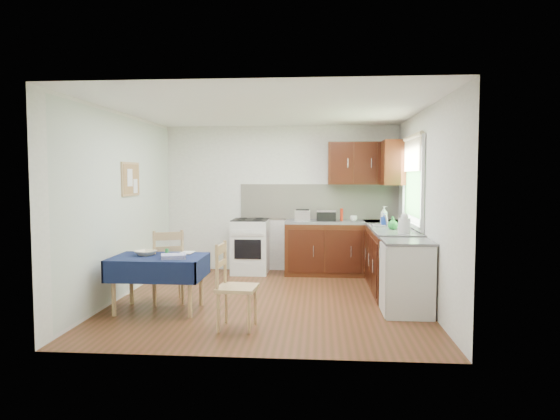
# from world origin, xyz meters

# --- Properties ---
(floor) EXTENTS (4.20, 4.20, 0.00)m
(floor) POSITION_xyz_m (0.00, 0.00, 0.00)
(floor) COLOR #492C13
(floor) RESTS_ON ground
(ceiling) EXTENTS (4.00, 4.20, 0.02)m
(ceiling) POSITION_xyz_m (0.00, 0.00, 2.50)
(ceiling) COLOR white
(ceiling) RESTS_ON wall_back
(wall_back) EXTENTS (4.00, 0.02, 2.50)m
(wall_back) POSITION_xyz_m (0.00, 2.10, 1.25)
(wall_back) COLOR silver
(wall_back) RESTS_ON ground
(wall_front) EXTENTS (4.00, 0.02, 2.50)m
(wall_front) POSITION_xyz_m (0.00, -2.10, 1.25)
(wall_front) COLOR silver
(wall_front) RESTS_ON ground
(wall_left) EXTENTS (0.02, 4.20, 2.50)m
(wall_left) POSITION_xyz_m (-2.00, 0.00, 1.25)
(wall_left) COLOR silver
(wall_left) RESTS_ON ground
(wall_right) EXTENTS (0.02, 4.20, 2.50)m
(wall_right) POSITION_xyz_m (2.00, 0.00, 1.25)
(wall_right) COLOR silver
(wall_right) RESTS_ON ground
(base_cabinets) EXTENTS (1.90, 2.30, 0.86)m
(base_cabinets) POSITION_xyz_m (1.36, 1.26, 0.43)
(base_cabinets) COLOR #371D09
(base_cabinets) RESTS_ON ground
(worktop_back) EXTENTS (1.90, 0.60, 0.04)m
(worktop_back) POSITION_xyz_m (1.05, 1.80, 0.88)
(worktop_back) COLOR slate
(worktop_back) RESTS_ON base_cabinets
(worktop_right) EXTENTS (0.60, 1.70, 0.04)m
(worktop_right) POSITION_xyz_m (1.70, 0.65, 0.88)
(worktop_right) COLOR slate
(worktop_right) RESTS_ON base_cabinets
(worktop_corner) EXTENTS (0.60, 0.60, 0.04)m
(worktop_corner) POSITION_xyz_m (1.70, 1.80, 0.88)
(worktop_corner) COLOR slate
(worktop_corner) RESTS_ON base_cabinets
(splashback) EXTENTS (2.70, 0.02, 0.60)m
(splashback) POSITION_xyz_m (0.65, 2.08, 1.20)
(splashback) COLOR beige
(splashback) RESTS_ON wall_back
(upper_cabinets) EXTENTS (1.20, 0.85, 0.70)m
(upper_cabinets) POSITION_xyz_m (1.52, 1.80, 1.85)
(upper_cabinets) COLOR #371D09
(upper_cabinets) RESTS_ON wall_back
(stove) EXTENTS (0.60, 0.61, 0.92)m
(stove) POSITION_xyz_m (-0.50, 1.80, 0.46)
(stove) COLOR silver
(stove) RESTS_ON ground
(window) EXTENTS (0.04, 1.48, 1.26)m
(window) POSITION_xyz_m (1.97, 0.70, 1.65)
(window) COLOR #2A5B25
(window) RESTS_ON wall_right
(fridge) EXTENTS (0.58, 0.60, 0.89)m
(fridge) POSITION_xyz_m (1.70, -0.55, 0.44)
(fridge) COLOR silver
(fridge) RESTS_ON ground
(corkboard) EXTENTS (0.04, 0.62, 0.47)m
(corkboard) POSITION_xyz_m (-1.97, 0.30, 1.60)
(corkboard) COLOR tan
(corkboard) RESTS_ON wall_left
(dining_table) EXTENTS (1.11, 0.75, 0.67)m
(dining_table) POSITION_xyz_m (-1.29, -0.62, 0.56)
(dining_table) COLOR #0E193A
(dining_table) RESTS_ON ground
(chair_far) EXTENTS (0.55, 0.55, 0.96)m
(chair_far) POSITION_xyz_m (-1.29, -0.25, 0.51)
(chair_far) COLOR tan
(chair_far) RESTS_ON ground
(chair_near) EXTENTS (0.44, 0.44, 0.93)m
(chair_near) POSITION_xyz_m (-0.27, -1.24, 0.49)
(chair_near) COLOR tan
(chair_near) RESTS_ON ground
(toaster) EXTENTS (0.26, 0.16, 0.20)m
(toaster) POSITION_xyz_m (0.38, 1.71, 0.99)
(toaster) COLOR silver
(toaster) RESTS_ON worktop_back
(sandwich_press) EXTENTS (0.31, 0.27, 0.18)m
(sandwich_press) POSITION_xyz_m (0.77, 1.77, 0.99)
(sandwich_press) COLOR black
(sandwich_press) RESTS_ON worktop_back
(sauce_bottle) EXTENTS (0.05, 0.05, 0.21)m
(sauce_bottle) POSITION_xyz_m (1.03, 1.74, 1.00)
(sauce_bottle) COLOR red
(sauce_bottle) RESTS_ON worktop_back
(yellow_packet) EXTENTS (0.13, 0.11, 0.14)m
(yellow_packet) POSITION_xyz_m (0.79, 1.90, 0.97)
(yellow_packet) COLOR yellow
(yellow_packet) RESTS_ON worktop_back
(dish_rack) EXTENTS (0.39, 0.30, 0.19)m
(dish_rack) POSITION_xyz_m (1.64, 0.93, 0.92)
(dish_rack) COLOR gray
(dish_rack) RESTS_ON worktop_right
(kettle) EXTENTS (0.16, 0.16, 0.27)m
(kettle) POSITION_xyz_m (1.76, 0.05, 1.02)
(kettle) COLOR silver
(kettle) RESTS_ON worktop_right
(cup) EXTENTS (0.12, 0.12, 0.09)m
(cup) POSITION_xyz_m (1.23, 1.75, 0.95)
(cup) COLOR white
(cup) RESTS_ON worktop_back
(soap_bottle_a) EXTENTS (0.16, 0.16, 0.29)m
(soap_bottle_a) POSITION_xyz_m (1.63, 1.09, 1.04)
(soap_bottle_a) COLOR silver
(soap_bottle_a) RESTS_ON worktop_right
(soap_bottle_b) EXTENTS (0.10, 0.10, 0.19)m
(soap_bottle_b) POSITION_xyz_m (1.62, 0.99, 1.00)
(soap_bottle_b) COLOR blue
(soap_bottle_b) RESTS_ON worktop_right
(soap_bottle_c) EXTENTS (0.19, 0.19, 0.18)m
(soap_bottle_c) POSITION_xyz_m (1.68, 0.53, 0.99)
(soap_bottle_c) COLOR #268E39
(soap_bottle_c) RESTS_ON worktop_right
(plate_bowl) EXTENTS (0.32, 0.32, 0.06)m
(plate_bowl) POSITION_xyz_m (-1.47, -0.55, 0.70)
(plate_bowl) COLOR beige
(plate_bowl) RESTS_ON dining_table
(book) EXTENTS (0.17, 0.23, 0.02)m
(book) POSITION_xyz_m (-1.08, -0.36, 0.68)
(book) COLOR white
(book) RESTS_ON dining_table
(spice_jar) EXTENTS (0.04, 0.04, 0.09)m
(spice_jar) POSITION_xyz_m (-1.20, -0.56, 0.71)
(spice_jar) COLOR green
(spice_jar) RESTS_ON dining_table
(tea_towel) EXTENTS (0.34, 0.29, 0.05)m
(tea_towel) POSITION_xyz_m (-1.06, -0.75, 0.69)
(tea_towel) COLOR navy
(tea_towel) RESTS_ON dining_table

